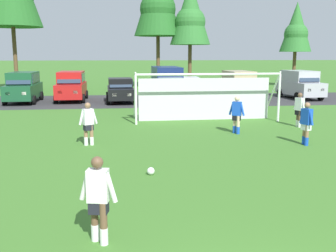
{
  "coord_description": "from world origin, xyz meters",
  "views": [
    {
      "loc": [
        -1.81,
        -3.77,
        3.43
      ],
      "look_at": [
        -0.34,
        8.95,
        1.06
      ],
      "focal_mm": 41.77,
      "sensor_mm": 36.0,
      "label": 1
    }
  ],
  "objects_px": {
    "player_trailing_back": "(306,124)",
    "parked_car_slot_far_left": "(23,87)",
    "soccer_ball": "(151,171)",
    "player_winger_left": "(299,110)",
    "parked_car_slot_center": "(167,83)",
    "parked_car_slot_center_left": "(120,90)",
    "parked_car_slot_left": "(71,86)",
    "player_striker_near": "(98,200)",
    "soccer_goal": "(206,96)",
    "parked_car_slot_center_right": "(187,88)",
    "parked_car_slot_far_right": "(300,84)",
    "parked_car_slot_right": "(239,85)",
    "player_defender_far": "(88,124)",
    "player_midfield_center": "(237,115)"
  },
  "relations": [
    {
      "from": "player_trailing_back",
      "to": "soccer_ball",
      "type": "bearing_deg",
      "value": -153.36
    },
    {
      "from": "parked_car_slot_center",
      "to": "parked_car_slot_left",
      "type": "bearing_deg",
      "value": 169.79
    },
    {
      "from": "player_midfield_center",
      "to": "player_trailing_back",
      "type": "xyz_separation_m",
      "value": [
        2.0,
        -2.43,
        0.0
      ]
    },
    {
      "from": "soccer_ball",
      "to": "parked_car_slot_center",
      "type": "xyz_separation_m",
      "value": [
        2.42,
        17.5,
        1.23
      ]
    },
    {
      "from": "parked_car_slot_center_right",
      "to": "parked_car_slot_center_left",
      "type": "bearing_deg",
      "value": -170.97
    },
    {
      "from": "parked_car_slot_left",
      "to": "parked_car_slot_far_right",
      "type": "height_order",
      "value": "same"
    },
    {
      "from": "soccer_ball",
      "to": "parked_car_slot_right",
      "type": "bearing_deg",
      "value": 66.15
    },
    {
      "from": "soccer_ball",
      "to": "player_defender_far",
      "type": "distance_m",
      "value": 4.55
    },
    {
      "from": "player_striker_near",
      "to": "soccer_goal",
      "type": "bearing_deg",
      "value": 70.0
    },
    {
      "from": "soccer_goal",
      "to": "parked_car_slot_far_left",
      "type": "xyz_separation_m",
      "value": [
        -11.34,
        9.14,
        -0.18
      ]
    },
    {
      "from": "player_defender_far",
      "to": "player_striker_near",
      "type": "bearing_deg",
      "value": -83.94
    },
    {
      "from": "parked_car_slot_far_left",
      "to": "parked_car_slot_far_right",
      "type": "height_order",
      "value": "same"
    },
    {
      "from": "parked_car_slot_center",
      "to": "parked_car_slot_right",
      "type": "xyz_separation_m",
      "value": [
        5.66,
        0.79,
        -0.23
      ]
    },
    {
      "from": "player_striker_near",
      "to": "parked_car_slot_right",
      "type": "bearing_deg",
      "value": 67.3
    },
    {
      "from": "player_trailing_back",
      "to": "parked_car_slot_far_left",
      "type": "distance_m",
      "value": 20.58
    },
    {
      "from": "player_defender_far",
      "to": "player_winger_left",
      "type": "height_order",
      "value": "same"
    },
    {
      "from": "soccer_goal",
      "to": "parked_car_slot_center_right",
      "type": "xyz_separation_m",
      "value": [
        0.58,
        9.25,
        -0.42
      ]
    },
    {
      "from": "player_winger_left",
      "to": "parked_car_slot_left",
      "type": "distance_m",
      "value": 17.07
    },
    {
      "from": "parked_car_slot_center_right",
      "to": "player_defender_far",
      "type": "bearing_deg",
      "value": -113.33
    },
    {
      "from": "parked_car_slot_right",
      "to": "parked_car_slot_far_right",
      "type": "relative_size",
      "value": 1.0
    },
    {
      "from": "parked_car_slot_far_left",
      "to": "parked_car_slot_center_left",
      "type": "height_order",
      "value": "parked_car_slot_far_left"
    },
    {
      "from": "soccer_ball",
      "to": "parked_car_slot_center_left",
      "type": "xyz_separation_m",
      "value": [
        -0.93,
        17.5,
        0.77
      ]
    },
    {
      "from": "parked_car_slot_far_left",
      "to": "parked_car_slot_center",
      "type": "distance_m",
      "value": 10.28
    },
    {
      "from": "parked_car_slot_far_left",
      "to": "parked_car_slot_right",
      "type": "xyz_separation_m",
      "value": [
        15.91,
        0.1,
        0.0
      ]
    },
    {
      "from": "parked_car_slot_center",
      "to": "parked_car_slot_far_left",
      "type": "bearing_deg",
      "value": 176.16
    },
    {
      "from": "player_trailing_back",
      "to": "parked_car_slot_center_left",
      "type": "relative_size",
      "value": 0.38
    },
    {
      "from": "parked_car_slot_left",
      "to": "parked_car_slot_center",
      "type": "bearing_deg",
      "value": -10.21
    },
    {
      "from": "parked_car_slot_far_right",
      "to": "soccer_goal",
      "type": "bearing_deg",
      "value": -135.58
    },
    {
      "from": "player_trailing_back",
      "to": "parked_car_slot_far_right",
      "type": "bearing_deg",
      "value": 65.84
    },
    {
      "from": "parked_car_slot_center_left",
      "to": "parked_car_slot_center",
      "type": "distance_m",
      "value": 3.39
    },
    {
      "from": "parked_car_slot_center_left",
      "to": "parked_car_slot_far_left",
      "type": "bearing_deg",
      "value": 174.33
    },
    {
      "from": "soccer_ball",
      "to": "parked_car_slot_far_right",
      "type": "relative_size",
      "value": 0.05
    },
    {
      "from": "parked_car_slot_center_right",
      "to": "soccer_goal",
      "type": "bearing_deg",
      "value": -93.58
    },
    {
      "from": "parked_car_slot_center_left",
      "to": "parked_car_slot_left",
      "type": "bearing_deg",
      "value": 160.87
    },
    {
      "from": "parked_car_slot_left",
      "to": "parked_car_slot_center_left",
      "type": "height_order",
      "value": "parked_car_slot_left"
    },
    {
      "from": "player_winger_left",
      "to": "player_trailing_back",
      "type": "distance_m",
      "value": 3.87
    },
    {
      "from": "player_striker_near",
      "to": "player_winger_left",
      "type": "relative_size",
      "value": 1.0
    },
    {
      "from": "parked_car_slot_left",
      "to": "parked_car_slot_far_right",
      "type": "distance_m",
      "value": 17.51
    },
    {
      "from": "player_trailing_back",
      "to": "parked_car_slot_far_right",
      "type": "relative_size",
      "value": 0.35
    },
    {
      "from": "player_trailing_back",
      "to": "parked_car_slot_center",
      "type": "height_order",
      "value": "parked_car_slot_center"
    },
    {
      "from": "parked_car_slot_left",
      "to": "parked_car_slot_far_right",
      "type": "xyz_separation_m",
      "value": [
        17.51,
        -0.42,
        0.0
      ]
    },
    {
      "from": "player_winger_left",
      "to": "parked_car_slot_far_left",
      "type": "xyz_separation_m",
      "value": [
        -15.37,
        11.49,
        0.29
      ]
    },
    {
      "from": "player_winger_left",
      "to": "parked_car_slot_center",
      "type": "distance_m",
      "value": 11.97
    },
    {
      "from": "player_striker_near",
      "to": "parked_car_slot_right",
      "type": "distance_m",
      "value": 24.15
    },
    {
      "from": "player_defender_far",
      "to": "parked_car_slot_right",
      "type": "height_order",
      "value": "parked_car_slot_right"
    },
    {
      "from": "player_winger_left",
      "to": "soccer_goal",
      "type": "bearing_deg",
      "value": 149.64
    },
    {
      "from": "player_striker_near",
      "to": "parked_car_slot_far_left",
      "type": "bearing_deg",
      "value": 106.55
    },
    {
      "from": "player_midfield_center",
      "to": "parked_car_slot_far_left",
      "type": "relative_size",
      "value": 0.35
    },
    {
      "from": "parked_car_slot_center_right",
      "to": "parked_car_slot_right",
      "type": "relative_size",
      "value": 0.92
    },
    {
      "from": "parked_car_slot_center_right",
      "to": "soccer_ball",
      "type": "bearing_deg",
      "value": -102.6
    }
  ]
}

